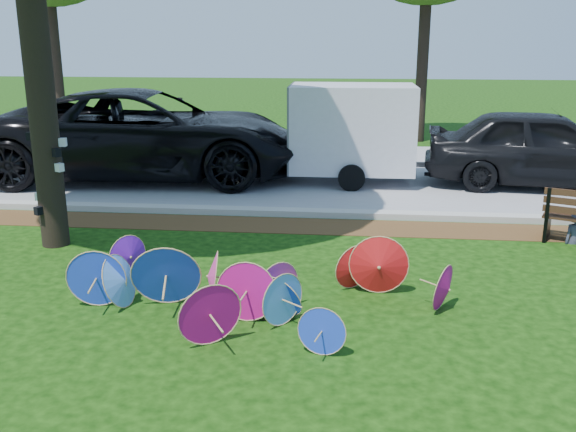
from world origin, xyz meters
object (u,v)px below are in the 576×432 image
Objects in this scene: dark_pickup at (544,148)px; black_van at (147,134)px; parasol_pile at (238,282)px; cargo_trailer at (352,128)px.

black_van is at bearing 96.19° from dark_pickup.
dark_pickup is (5.67, 7.39, 0.52)m from parasol_pile.
dark_pickup is 1.86× the size of cargo_trailer.
cargo_trailer is at bearing 79.54° from parasol_pile.
parasol_pile is 1.79× the size of cargo_trailer.
cargo_trailer is (4.89, -0.03, 0.22)m from black_van.
parasol_pile is at bearing 149.10° from dark_pickup.
black_van is 4.89m from cargo_trailer.
cargo_trailer is at bearing -95.10° from black_van.
cargo_trailer is at bearing 96.17° from dark_pickup.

